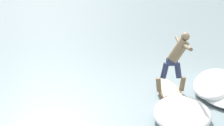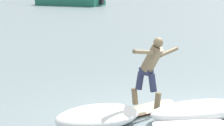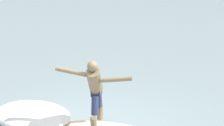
{
  "view_description": "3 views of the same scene",
  "coord_description": "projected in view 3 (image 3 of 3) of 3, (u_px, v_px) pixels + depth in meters",
  "views": [
    {
      "loc": [
        -9.36,
        0.49,
        4.0
      ],
      "look_at": [
        0.24,
        2.18,
        0.67
      ],
      "focal_mm": 60.0,
      "sensor_mm": 36.0,
      "label": 1
    },
    {
      "loc": [
        -7.37,
        -8.32,
        3.19
      ],
      "look_at": [
        -0.47,
        1.3,
        1.01
      ],
      "focal_mm": 85.0,
      "sensor_mm": 36.0,
      "label": 2
    },
    {
      "loc": [
        2.61,
        -4.92,
        3.5
      ],
      "look_at": [
        -0.13,
        1.49,
        1.25
      ],
      "focal_mm": 50.0,
      "sensor_mm": 36.0,
      "label": 3
    }
  ],
  "objects": [
    {
      "name": "surfer",
      "position": [
        95.0,
        88.0,
        6.43
      ],
      "size": [
        1.54,
        0.89,
        1.59
      ],
      "color": "brown",
      "rests_on": "surfboard"
    },
    {
      "name": "wave_foam_at_tail",
      "position": [
        32.0,
        115.0,
        7.11
      ],
      "size": [
        1.9,
        1.36,
        0.38
      ],
      "color": "white",
      "rests_on": "ground"
    }
  ]
}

